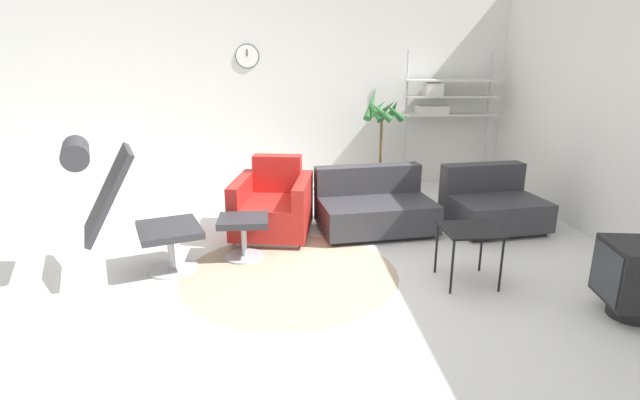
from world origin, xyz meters
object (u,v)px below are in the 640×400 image
at_px(side_table, 469,234).
at_px(shelf_unit, 443,100).
at_px(couch_second, 492,206).
at_px(crt_television, 637,278).
at_px(ottoman, 244,228).
at_px(armchair_red, 273,208).
at_px(lounge_chair, 120,197).
at_px(couch_low, 374,208).
at_px(potted_plant, 381,141).

xyz_separation_m(side_table, shelf_unit, (0.73, 3.07, 0.80)).
bearing_deg(couch_second, shelf_unit, -95.15).
bearing_deg(crt_television, couch_second, 15.21).
distance_m(ottoman, side_table, 2.01).
bearing_deg(armchair_red, couch_second, -169.74).
xyz_separation_m(lounge_chair, shelf_unit, (3.58, 2.74, 0.51)).
relative_size(couch_low, crt_television, 2.27).
xyz_separation_m(lounge_chair, couch_low, (2.32, 1.01, -0.48)).
distance_m(armchair_red, couch_low, 1.08).
distance_m(crt_television, shelf_unit, 3.86).
bearing_deg(ottoman, crt_television, -24.86).
height_order(ottoman, armchair_red, armchair_red).
xyz_separation_m(armchair_red, crt_television, (2.61, -1.97, 0.02)).
xyz_separation_m(armchair_red, potted_plant, (1.42, 1.40, 0.45)).
bearing_deg(crt_television, ottoman, 74.00).
bearing_deg(couch_second, side_table, 52.71).
height_order(armchair_red, side_table, armchair_red).
bearing_deg(lounge_chair, ottoman, 90.00).
distance_m(ottoman, crt_television, 3.18).
distance_m(armchair_red, side_table, 2.08).
bearing_deg(lounge_chair, crt_television, 55.98).
bearing_deg(shelf_unit, ottoman, -137.47).
xyz_separation_m(couch_low, potted_plant, (0.34, 1.36, 0.50)).
xyz_separation_m(couch_low, couch_second, (1.31, -0.02, 0.00)).
height_order(ottoman, crt_television, crt_television).
distance_m(couch_low, potted_plant, 1.49).
height_order(couch_second, crt_television, couch_second).
relative_size(ottoman, potted_plant, 0.32).
height_order(couch_second, shelf_unit, shelf_unit).
bearing_deg(shelf_unit, potted_plant, -158.12).
xyz_separation_m(side_table, potted_plant, (-0.19, 2.71, 0.32)).
relative_size(couch_low, side_table, 2.69).
bearing_deg(ottoman, potted_plant, 50.11).
height_order(crt_television, potted_plant, potted_plant).
distance_m(armchair_red, crt_television, 3.27).
height_order(lounge_chair, crt_television, lounge_chair).
height_order(ottoman, shelf_unit, shelf_unit).
distance_m(lounge_chair, armchair_red, 1.63).
height_order(ottoman, couch_low, couch_low).
bearing_deg(shelf_unit, couch_second, -88.36).
xyz_separation_m(lounge_chair, crt_television, (3.85, -0.99, -0.41)).
distance_m(couch_second, side_table, 1.54).
bearing_deg(couch_second, ottoman, 6.83).
xyz_separation_m(armchair_red, side_table, (1.61, -1.31, 0.13)).
bearing_deg(side_table, crt_television, -33.51).
distance_m(ottoman, armchair_red, 0.69).
xyz_separation_m(lounge_chair, potted_plant, (2.66, 2.37, 0.02)).
xyz_separation_m(couch_second, side_table, (-0.78, -1.32, 0.18)).
height_order(armchair_red, couch_second, armchair_red).
distance_m(side_table, shelf_unit, 3.26).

